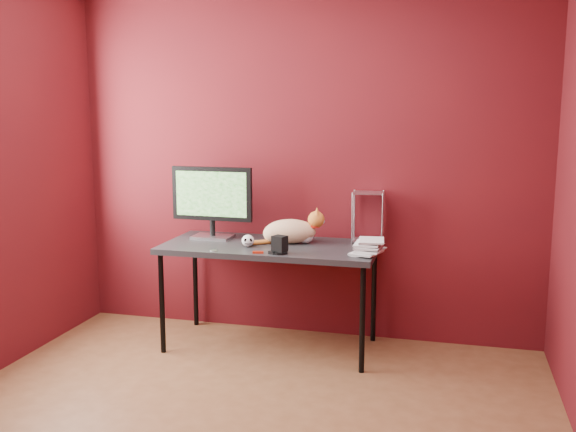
% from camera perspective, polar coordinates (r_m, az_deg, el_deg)
% --- Properties ---
extents(room, '(3.52, 3.52, 2.61)m').
position_cam_1_polar(room, '(3.07, -6.03, 4.84)').
color(room, brown).
rests_on(room, ground).
extents(desk, '(1.50, 0.70, 0.75)m').
position_cam_1_polar(desk, '(4.52, -1.59, -3.17)').
color(desk, black).
rests_on(desk, ground).
extents(monitor, '(0.61, 0.20, 0.53)m').
position_cam_1_polar(monitor, '(4.71, -6.77, 1.53)').
color(monitor, '#BABBBF').
rests_on(monitor, desk).
extents(cat, '(0.51, 0.30, 0.25)m').
position_cam_1_polar(cat, '(4.54, 0.25, -1.34)').
color(cat, '#C57329').
rests_on(cat, desk).
extents(skull_mug, '(0.09, 0.09, 0.08)m').
position_cam_1_polar(skull_mug, '(4.44, -3.59, -2.20)').
color(skull_mug, white).
rests_on(skull_mug, desk).
extents(speaker, '(0.11, 0.10, 0.12)m').
position_cam_1_polar(speaker, '(4.22, -0.74, -2.63)').
color(speaker, black).
rests_on(speaker, desk).
extents(book_stack, '(0.22, 0.26, 1.10)m').
position_cam_1_polar(book_stack, '(4.19, 6.28, 4.10)').
color(book_stack, beige).
rests_on(book_stack, desk).
extents(wire_rack, '(0.22, 0.19, 0.36)m').
position_cam_1_polar(wire_rack, '(4.61, 7.12, -0.06)').
color(wire_rack, '#BABBBF').
rests_on(wire_rack, desk).
extents(pocket_knife, '(0.08, 0.03, 0.01)m').
position_cam_1_polar(pocket_knife, '(4.24, -2.68, -3.25)').
color(pocket_knife, '#A31E0C').
rests_on(pocket_knife, desk).
extents(black_gadget, '(0.05, 0.04, 0.02)m').
position_cam_1_polar(black_gadget, '(4.21, -1.45, -3.28)').
color(black_gadget, black).
rests_on(black_gadget, desk).
extents(washer, '(0.05, 0.05, 0.00)m').
position_cam_1_polar(washer, '(4.34, -6.63, -3.06)').
color(washer, '#BABBBF').
rests_on(washer, desk).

